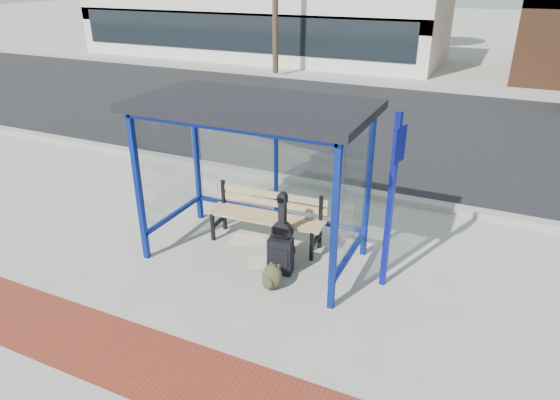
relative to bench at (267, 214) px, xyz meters
The scene contains 16 objects.
ground 0.69m from the bench, 86.86° to the right, with size 120.00×120.00×0.00m, color #B2ADA0.
brick_paver_strip 3.11m from the bench, 89.52° to the right, with size 60.00×1.00×0.01m, color maroon.
curb_near 2.48m from the bench, 89.40° to the left, with size 60.00×0.25×0.12m, color gray.
street_asphalt 7.55m from the bench, 89.81° to the left, with size 60.00×10.00×0.00m, color black.
curb_far 12.64m from the bench, 89.88° to the left, with size 60.00×0.25×0.12m, color gray.
far_sidewalk 14.54m from the bench, 89.90° to the left, with size 60.00×4.00×0.01m, color #B2ADA0.
bus_shelter 1.61m from the bench, 86.29° to the right, with size 3.30×1.80×2.42m.
storefront_white 19.74m from the bench, 117.12° to the left, with size 18.00×6.04×4.00m.
bench is the anchor object (origin of this frame).
guitar_bag 0.63m from the bench, 42.14° to the right, with size 0.39×0.12×1.07m.
suitcase 0.96m from the bench, 51.90° to the right, with size 0.38×0.28×0.61m.
backpack 1.35m from the bench, 61.19° to the right, with size 0.32×0.29×0.36m.
sign_post 2.24m from the bench, 11.25° to the right, with size 0.13×0.31×2.49m.
newspaper_a 0.68m from the bench, 164.48° to the right, with size 0.38×0.30×0.01m, color white.
newspaper_b 0.84m from the bench, 76.93° to the right, with size 0.34×0.27×0.01m, color white.
newspaper_c 0.55m from the bench, 162.24° to the right, with size 0.35×0.27×0.01m, color white.
Camera 1 is at (3.15, -5.91, 4.03)m, focal length 32.00 mm.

